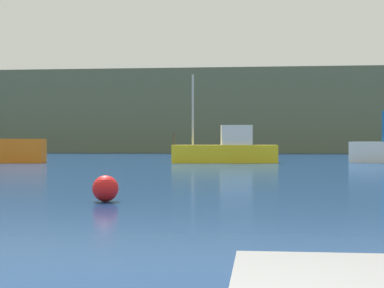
{
  "coord_description": "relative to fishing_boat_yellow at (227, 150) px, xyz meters",
  "views": [
    {
      "loc": [
        0.21,
        -1.99,
        1.33
      ],
      "look_at": [
        -2.04,
        18.7,
        1.2
      ],
      "focal_mm": 59.7,
      "sensor_mm": 36.0,
      "label": 1
    }
  ],
  "objects": [
    {
      "name": "fishing_boat_yellow",
      "position": [
        0.0,
        0.0,
        0.0
      ],
      "size": [
        6.22,
        2.29,
        5.14
      ],
      "rotation": [
        0.0,
        0.0,
        3.25
      ],
      "color": "yellow",
      "rests_on": "ground"
    },
    {
      "name": "hillside_backdrop",
      "position": [
        1.78,
        33.52,
        3.57
      ],
      "size": [
        140.0,
        12.49,
        8.68
      ],
      "primitive_type": "cube",
      "color": "#5B664C",
      "rests_on": "ground"
    },
    {
      "name": "mooring_buoy",
      "position": [
        -1.35,
        -23.59,
        -0.48
      ],
      "size": [
        0.57,
        0.57,
        0.57
      ],
      "primitive_type": "sphere",
      "color": "red",
      "rests_on": "ground"
    }
  ]
}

